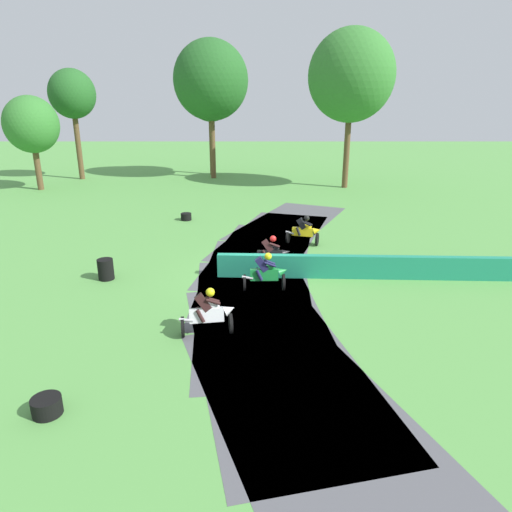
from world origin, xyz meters
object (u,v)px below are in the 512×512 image
Objects in this scene: motorcycle_chase_black at (272,254)px; motorcycle_trailing_green at (267,273)px; tire_stack_near at (187,217)px; motorcycle_fourth_white at (210,313)px; tire_stack_mid_b at (48,406)px; tire_stack_mid_a at (107,269)px; motorcycle_lead_yellow at (306,231)px.

motorcycle_trailing_green is (-0.25, -2.21, 0.02)m from motorcycle_chase_black.
tire_stack_near is (-4.34, 10.11, -0.46)m from motorcycle_trailing_green.
motorcycle_fourth_white is 13.59m from tire_stack_near.
motorcycle_chase_black is at bearing 60.39° from tire_stack_mid_b.
motorcycle_trailing_green reaches higher than tire_stack_mid_a.
motorcycle_lead_yellow is 1.01× the size of motorcycle_chase_black.
motorcycle_chase_black is 2.59× the size of tire_stack_mid_b.
motorcycle_chase_black is at bearing 10.34° from tire_stack_mid_a.
motorcycle_fourth_white reaches higher than tire_stack_near.
tire_stack_mid_b is at bearing -119.61° from motorcycle_chase_black.
motorcycle_chase_black is 2.22m from motorcycle_trailing_green.
motorcycle_lead_yellow is 9.22m from tire_stack_mid_a.
motorcycle_lead_yellow reaches higher than tire_stack_mid_b.
tire_stack_near is at bearing 120.16° from motorcycle_chase_black.
motorcycle_fourth_white reaches higher than tire_stack_mid_a.
motorcycle_lead_yellow is at bearing -35.90° from tire_stack_near.
tire_stack_mid_b is at bearing -125.48° from motorcycle_trailing_green.
motorcycle_chase_black is 5.77m from motorcycle_fourth_white.
tire_stack_mid_a is at bearing -169.66° from motorcycle_chase_black.
motorcycle_chase_black is 10.51m from tire_stack_mid_b.
motorcycle_trailing_green is at bearing -96.54° from motorcycle_chase_black.
motorcycle_trailing_green is 2.58× the size of tire_stack_mid_b.
motorcycle_fourth_white is 4.92m from tire_stack_mid_b.
motorcycle_fourth_white is at bearing -112.64° from motorcycle_lead_yellow.
motorcycle_chase_black is at bearing 69.82° from motorcycle_fourth_white.
motorcycle_chase_black is 6.46m from tire_stack_mid_a.
motorcycle_fourth_white is 2.78× the size of tire_stack_near.
motorcycle_chase_black is 2.81× the size of tire_stack_near.
motorcycle_lead_yellow is 1.03× the size of motorcycle_fourth_white.
tire_stack_mid_a is at bearing 170.25° from motorcycle_trailing_green.
tire_stack_mid_b is (-6.86, -12.50, -0.46)m from motorcycle_lead_yellow.
motorcycle_lead_yellow is at bearing 29.44° from tire_stack_mid_a.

